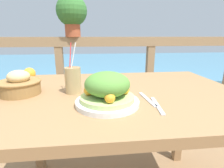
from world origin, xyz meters
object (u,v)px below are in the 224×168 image
object	(u,v)px
salad_plate	(107,91)
bread_basket	(20,85)
drink_glass	(73,80)
potted_plant	(72,13)

from	to	relation	value
salad_plate	bread_basket	world-z (taller)	salad_plate
drink_glass	potted_plant	distance (m)	0.98
drink_glass	potted_plant	bearing A→B (deg)	95.13
drink_glass	bread_basket	size ratio (longest dim) A/B	1.23
potted_plant	drink_glass	bearing A→B (deg)	-84.87
drink_glass	bread_basket	world-z (taller)	drink_glass
salad_plate	bread_basket	bearing A→B (deg)	156.23
salad_plate	drink_glass	size ratio (longest dim) A/B	1.07
drink_glass	potted_plant	world-z (taller)	potted_plant
salad_plate	potted_plant	xyz separation A→B (m)	(-0.24, 1.07, 0.42)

